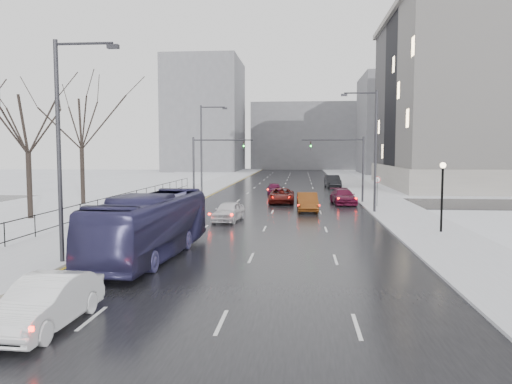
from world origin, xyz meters
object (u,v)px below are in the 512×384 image
(streetlight_r_mid, at_px, (373,145))
(mast_signal_right, at_px, (352,161))
(streetlight_l_near, at_px, (63,140))
(mast_signal_left, at_px, (204,161))
(tree_park_d, at_px, (31,220))
(sedan_right_cross, at_px, (282,196))
(tree_park_e, at_px, (83,205))
(sedan_right_near, at_px, (307,202))
(sedan_right_distant, at_px, (333,181))
(no_uturn_sign, at_px, (377,182))
(sedan_left_near, at_px, (46,302))
(sedan_right_far, at_px, (343,197))
(sedan_center_far, at_px, (274,189))
(bus, at_px, (151,226))
(lamppost_r_mid, at_px, (442,187))
(sedan_center_near, at_px, (229,211))
(streetlight_l_far, at_px, (203,146))

(streetlight_r_mid, height_order, mast_signal_right, streetlight_r_mid)
(streetlight_l_near, xyz_separation_m, mast_signal_left, (0.84, 28.00, -1.51))
(tree_park_d, xyz_separation_m, sedan_right_cross, (18.30, 13.04, 0.77))
(tree_park_e, height_order, streetlight_l_near, streetlight_l_near)
(sedan_right_near, distance_m, sedan_right_cross, 6.76)
(sedan_right_distant, bearing_deg, sedan_right_cross, -111.08)
(no_uturn_sign, relative_size, sedan_right_cross, 0.52)
(no_uturn_sign, height_order, sedan_left_near, no_uturn_sign)
(sedan_right_far, height_order, sedan_center_far, sedan_right_far)
(bus, bearing_deg, lamppost_r_mid, 31.07)
(sedan_left_near, bearing_deg, streetlight_l_near, 114.06)
(lamppost_r_mid, distance_m, no_uturn_sign, 14.13)
(sedan_center_near, bearing_deg, tree_park_d, -171.48)
(streetlight_l_far, height_order, mast_signal_left, streetlight_l_far)
(tree_park_d, distance_m, mast_signal_left, 17.96)
(tree_park_d, distance_m, bus, 17.95)
(mast_signal_left, xyz_separation_m, sedan_center_near, (4.47, -13.77, -3.35))
(tree_park_e, distance_m, sedan_right_distant, 34.71)
(mast_signal_right, bearing_deg, sedan_right_cross, -172.04)
(sedan_center_near, bearing_deg, lamppost_r_mid, -9.30)
(mast_signal_right, relative_size, sedan_right_near, 1.36)
(sedan_right_distant, bearing_deg, bus, -108.53)
(streetlight_l_far, xyz_separation_m, mast_signal_left, (0.84, -4.00, -1.51))
(mast_signal_left, bearing_deg, sedan_right_cross, -6.95)
(streetlight_l_far, height_order, sedan_left_near, streetlight_l_far)
(sedan_right_cross, distance_m, sedan_right_far, 5.92)
(tree_park_e, xyz_separation_m, streetlight_l_far, (10.03, 8.00, 5.62))
(mast_signal_left, relative_size, sedan_left_near, 1.44)
(sedan_center_near, bearing_deg, sedan_center_far, 92.12)
(sedan_left_near, xyz_separation_m, sedan_right_distant, (11.73, 55.99, 0.11))
(streetlight_l_near, xyz_separation_m, sedan_right_distant, (14.92, 48.11, -4.72))
(sedan_right_near, height_order, sedan_right_cross, sedan_right_near)
(bus, bearing_deg, mast_signal_left, 98.90)
(bus, bearing_deg, tree_park_d, 140.04)
(lamppost_r_mid, relative_size, bus, 0.39)
(tree_park_e, bearing_deg, bus, -58.98)
(no_uturn_sign, xyz_separation_m, sedan_center_far, (-9.91, 12.43, -1.57))
(tree_park_d, xyz_separation_m, sedan_right_far, (24.20, 12.53, 0.77))
(streetlight_l_near, height_order, sedan_right_far, streetlight_l_near)
(streetlight_l_near, distance_m, streetlight_l_far, 32.00)
(mast_signal_left, distance_m, sedan_left_near, 36.11)
(sedan_center_near, distance_m, sedan_right_distant, 35.22)
(tree_park_e, bearing_deg, streetlight_l_far, 38.57)
(sedan_right_cross, bearing_deg, sedan_right_near, -69.40)
(sedan_left_near, distance_m, bus, 9.64)
(sedan_center_near, bearing_deg, bus, -91.16)
(mast_signal_right, bearing_deg, tree_park_d, -150.88)
(tree_park_d, xyz_separation_m, sedan_center_far, (17.09, 22.43, 0.73))
(tree_park_e, relative_size, streetlight_l_near, 1.35)
(sedan_right_near, xyz_separation_m, sedan_center_far, (-3.62, 15.70, -0.10))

